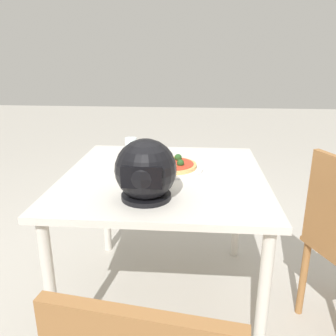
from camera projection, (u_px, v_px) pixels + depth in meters
ground_plane at (164, 296)px, 1.98m from camera, size 14.00×14.00×0.00m
dining_table at (164, 190)px, 1.77m from camera, size 0.99×1.04×0.74m
pizza_plate at (172, 168)px, 1.81m from camera, size 0.32×0.32×0.01m
pizza at (172, 165)px, 1.80m from camera, size 0.26×0.26×0.05m
motorcycle_helmet at (146, 171)px, 1.42m from camera, size 0.25×0.25×0.25m
drinking_glass at (131, 146)px, 2.05m from camera, size 0.07×0.07×0.10m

